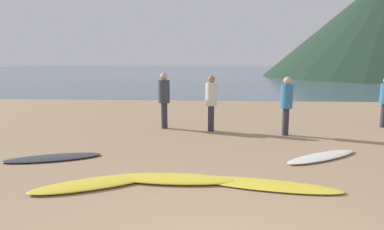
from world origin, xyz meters
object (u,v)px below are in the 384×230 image
(surfboard_0, at_px, (53,158))
(person_1, at_px, (286,101))
(surfboard_3, at_px, (265,185))
(surfboard_4, at_px, (322,157))
(person_0, at_px, (164,96))
(surfboard_1, at_px, (95,183))
(person_3, at_px, (211,99))
(surfboard_2, at_px, (174,179))

(surfboard_0, bearing_deg, person_1, 6.08)
(surfboard_0, relative_size, surfboard_3, 0.80)
(surfboard_3, xyz_separation_m, surfboard_4, (1.50, 1.76, 0.01))
(surfboard_4, distance_m, person_0, 5.06)
(surfboard_1, relative_size, person_3, 1.27)
(surfboard_1, relative_size, surfboard_4, 1.04)
(surfboard_1, height_order, person_0, person_0)
(surfboard_1, relative_size, surfboard_3, 0.85)
(surfboard_0, height_order, person_0, person_0)
(surfboard_2, height_order, person_3, person_3)
(person_1, bearing_deg, surfboard_1, -41.92)
(surfboard_0, distance_m, person_3, 4.75)
(surfboard_0, xyz_separation_m, surfboard_1, (1.49, -1.44, 0.01))
(surfboard_3, relative_size, person_3, 1.49)
(surfboard_1, distance_m, surfboard_2, 1.36)
(surfboard_1, height_order, person_3, person_3)
(surfboard_2, relative_size, person_1, 1.32)
(surfboard_0, distance_m, surfboard_1, 2.07)
(surfboard_1, distance_m, person_1, 5.92)
(surfboard_2, bearing_deg, surfboard_0, 158.54)
(surfboard_3, distance_m, surfboard_4, 2.31)
(surfboard_1, relative_size, surfboard_2, 0.97)
(surfboard_4, relative_size, person_0, 1.18)
(person_1, bearing_deg, person_0, -98.62)
(surfboard_3, distance_m, person_3, 4.63)
(surfboard_2, distance_m, surfboard_4, 3.50)
(person_1, relative_size, person_3, 0.99)
(surfboard_1, xyz_separation_m, person_0, (0.45, 4.89, 1.00))
(surfboard_1, distance_m, surfboard_3, 2.93)
(surfboard_0, xyz_separation_m, person_3, (3.42, 3.15, 0.97))
(surfboard_2, height_order, person_1, person_1)
(surfboard_2, xyz_separation_m, person_1, (2.76, 3.88, 0.95))
(surfboard_2, distance_m, surfboard_3, 1.61)
(person_0, bearing_deg, surfboard_2, -40.50)
(surfboard_1, xyz_separation_m, surfboard_2, (1.33, 0.30, 0.00))
(person_0, bearing_deg, person_1, 27.64)
(surfboard_1, bearing_deg, person_0, 57.32)
(surfboard_0, bearing_deg, surfboard_1, -64.07)
(surfboard_4, relative_size, person_1, 1.23)
(surfboard_2, distance_m, person_1, 4.85)
(surfboard_3, distance_m, person_1, 4.28)
(surfboard_2, bearing_deg, surfboard_3, -4.06)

